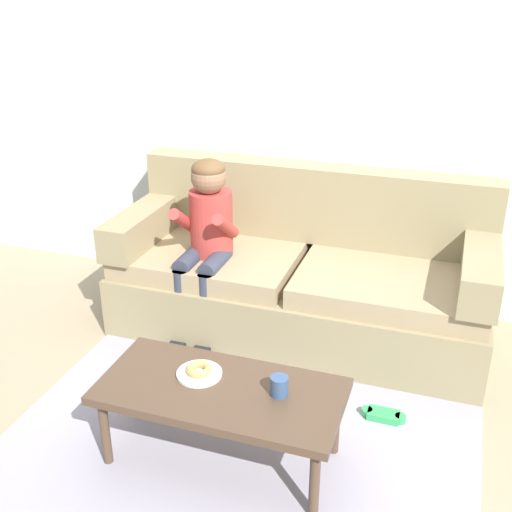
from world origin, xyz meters
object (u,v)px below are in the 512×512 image
at_px(coffee_table, 221,395).
at_px(couch, 301,278).
at_px(donut, 199,369).
at_px(toy_controller, 383,416).
at_px(person_child, 206,232).
at_px(mug, 279,386).

bearing_deg(coffee_table, couch, 88.69).
relative_size(donut, toy_controller, 0.53).
bearing_deg(toy_controller, person_child, -176.26).
distance_m(couch, toy_controller, 1.05).
bearing_deg(couch, donut, -97.32).
distance_m(couch, coffee_table, 1.28).
distance_m(coffee_table, person_child, 1.22).
bearing_deg(donut, toy_controller, 29.69).
height_order(donut, mug, mug).
height_order(coffee_table, person_child, person_child).
bearing_deg(mug, donut, 176.65).
xyz_separation_m(coffee_table, toy_controller, (0.68, 0.52, -0.33)).
distance_m(person_child, donut, 1.10).
relative_size(mug, toy_controller, 0.40).
bearing_deg(donut, couch, 82.68).
bearing_deg(mug, coffee_table, -172.04).
height_order(couch, coffee_table, couch).
bearing_deg(person_child, couch, 21.59).
height_order(coffee_table, donut, donut).
xyz_separation_m(person_child, donut, (0.38, -1.01, -0.24)).
distance_m(donut, mug, 0.39).
bearing_deg(person_child, mug, -53.22).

